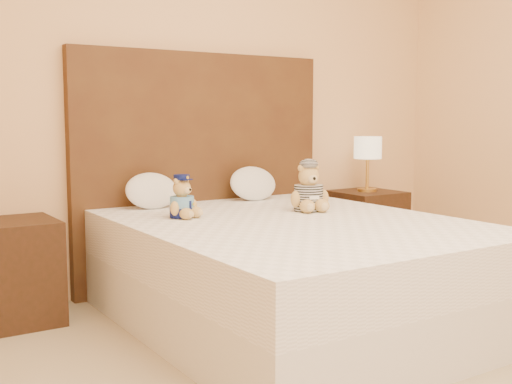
% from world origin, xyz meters
% --- Properties ---
extents(bed, '(1.60, 2.00, 0.55)m').
position_xyz_m(bed, '(0.00, 1.20, 0.28)').
color(bed, white).
rests_on(bed, ground).
extents(headboard, '(1.75, 0.08, 1.50)m').
position_xyz_m(headboard, '(0.00, 2.21, 0.75)').
color(headboard, '#4D3217').
rests_on(headboard, ground).
extents(nightstand_left, '(0.45, 0.45, 0.55)m').
position_xyz_m(nightstand_left, '(-1.25, 2.00, 0.28)').
color(nightstand_left, '#381E11').
rests_on(nightstand_left, ground).
extents(nightstand_right, '(0.45, 0.45, 0.55)m').
position_xyz_m(nightstand_right, '(1.25, 2.00, 0.28)').
color(nightstand_right, '#381E11').
rests_on(nightstand_right, ground).
extents(lamp, '(0.20, 0.20, 0.40)m').
position_xyz_m(lamp, '(1.25, 2.00, 0.85)').
color(lamp, gold).
rests_on(lamp, nightstand_right).
extents(teddy_police, '(0.25, 0.25, 0.23)m').
position_xyz_m(teddy_police, '(-0.45, 1.60, 0.66)').
color(teddy_police, '#B78547').
rests_on(teddy_police, bed).
extents(teddy_prisoner, '(0.29, 0.28, 0.28)m').
position_xyz_m(teddy_prisoner, '(0.28, 1.44, 0.69)').
color(teddy_prisoner, '#B78547').
rests_on(teddy_prisoner, bed).
extents(pillow_left, '(0.33, 0.21, 0.23)m').
position_xyz_m(pillow_left, '(-0.44, 2.03, 0.67)').
color(pillow_left, white).
rests_on(pillow_left, bed).
extents(pillow_right, '(0.34, 0.22, 0.24)m').
position_xyz_m(pillow_right, '(0.28, 2.03, 0.67)').
color(pillow_right, white).
rests_on(pillow_right, bed).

